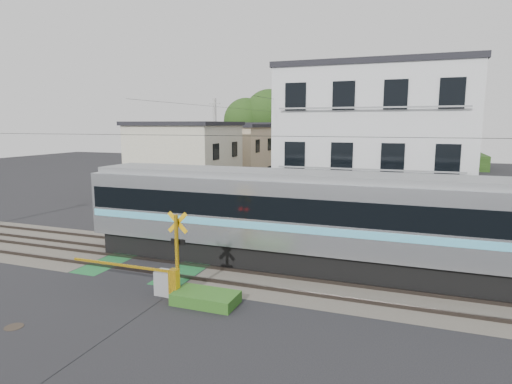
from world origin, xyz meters
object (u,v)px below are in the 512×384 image
at_px(crossing_signal_near, 167,277).
at_px(manhole_cover, 14,327).
at_px(crossing_signal_far, 157,222).
at_px(pedestrian, 321,168).
at_px(apartment_block, 374,149).

relative_size(crossing_signal_near, manhole_cover, 8.55).
bearing_deg(crossing_signal_far, manhole_cover, -79.25).
height_order(pedestrian, manhole_cover, pedestrian).
xyz_separation_m(crossing_signal_far, manhole_cover, (2.09, -11.03, -0.70)).
height_order(crossing_signal_far, apartment_block, apartment_block).
height_order(crossing_signal_near, apartment_block, apartment_block).
xyz_separation_m(crossing_signal_near, pedestrian, (-2.40, 38.71, 0.15)).
xyz_separation_m(apartment_block, manhole_cover, (-8.99, -16.87, -4.64)).
relative_size(crossing_signal_far, apartment_block, 0.46).
height_order(crossing_signal_near, pedestrian, crossing_signal_near).
bearing_deg(manhole_cover, crossing_signal_far, 100.75).
bearing_deg(apartment_block, crossing_signal_far, -152.22).
distance_m(crossing_signal_far, pedestrian, 31.52).
bearing_deg(apartment_block, crossing_signal_near, -114.22).
relative_size(crossing_signal_near, pedestrian, 2.76).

